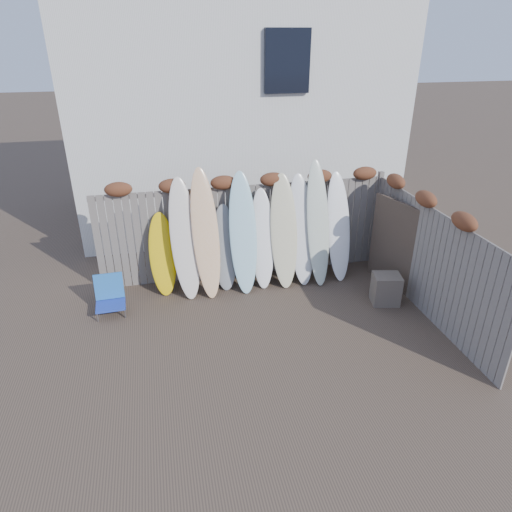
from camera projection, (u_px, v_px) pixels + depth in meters
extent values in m
plane|color=#493A2D|center=(271.00, 337.00, 7.90)|extent=(80.00, 80.00, 0.00)
cube|color=slate|center=(244.00, 231.00, 9.57)|extent=(6.00, 0.10, 2.00)
cube|color=slate|center=(376.00, 218.00, 10.13)|extent=(0.10, 0.10, 2.10)
ellipsoid|color=brown|center=(118.00, 189.00, 8.58)|extent=(0.52, 0.28, 0.28)
ellipsoid|color=brown|center=(172.00, 186.00, 8.77)|extent=(0.52, 0.28, 0.28)
ellipsoid|color=brown|center=(223.00, 183.00, 8.97)|extent=(0.52, 0.28, 0.28)
ellipsoid|color=brown|center=(273.00, 179.00, 9.16)|extent=(0.52, 0.28, 0.28)
ellipsoid|color=brown|center=(320.00, 176.00, 9.36)|extent=(0.52, 0.28, 0.28)
ellipsoid|color=brown|center=(365.00, 173.00, 9.55)|extent=(0.52, 0.28, 0.28)
cube|color=slate|center=(430.00, 264.00, 8.23)|extent=(0.10, 4.40, 2.00)
ellipsoid|color=brown|center=(464.00, 221.00, 7.12)|extent=(0.28, 0.56, 0.28)
ellipsoid|color=brown|center=(426.00, 199.00, 8.08)|extent=(0.28, 0.56, 0.28)
ellipsoid|color=brown|center=(396.00, 181.00, 9.05)|extent=(0.28, 0.56, 0.28)
cube|color=silver|center=(231.00, 104.00, 12.37)|extent=(8.00, 5.00, 6.00)
cube|color=black|center=(287.00, 61.00, 9.77)|extent=(1.00, 0.12, 1.30)
cube|color=#223DAD|center=(111.00, 305.00, 8.48)|extent=(0.55, 0.49, 0.03)
cube|color=#2364B1|center=(109.00, 286.00, 8.58)|extent=(0.53, 0.18, 0.49)
cylinder|color=#B1B2B9|center=(98.00, 317.00, 8.29)|extent=(0.03, 0.03, 0.20)
cylinder|color=#A5A4AB|center=(98.00, 306.00, 8.63)|extent=(0.03, 0.03, 0.20)
cylinder|color=#A1A0A7|center=(125.00, 313.00, 8.41)|extent=(0.03, 0.03, 0.20)
cylinder|color=silver|center=(125.00, 302.00, 8.75)|extent=(0.03, 0.03, 0.20)
cube|color=brown|center=(386.00, 289.00, 8.81)|extent=(0.59, 0.52, 0.60)
cube|color=#3B2D24|center=(393.00, 244.00, 9.21)|extent=(0.37, 1.18, 1.82)
ellipsoid|color=yellow|center=(163.00, 254.00, 9.02)|extent=(0.53, 0.59, 1.62)
ellipsoid|color=beige|center=(185.00, 239.00, 8.83)|extent=(0.62, 0.86, 2.31)
ellipsoid|color=#FBB98E|center=(206.00, 234.00, 8.85)|extent=(0.58, 0.90, 2.47)
ellipsoid|color=gray|center=(225.00, 248.00, 9.20)|extent=(0.56, 0.66, 1.70)
ellipsoid|color=#A1D5E5|center=(243.00, 233.00, 9.03)|extent=(0.57, 0.84, 2.35)
ellipsoid|color=white|center=(262.00, 239.00, 9.24)|extent=(0.54, 0.74, 1.98)
ellipsoid|color=beige|center=(284.00, 232.00, 9.24)|extent=(0.59, 0.82, 2.26)
ellipsoid|color=silver|center=(301.00, 230.00, 9.35)|extent=(0.55, 0.79, 2.22)
ellipsoid|color=beige|center=(318.00, 224.00, 9.30)|extent=(0.47, 0.88, 2.49)
ellipsoid|color=white|center=(338.00, 227.00, 9.51)|extent=(0.51, 0.78, 2.21)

